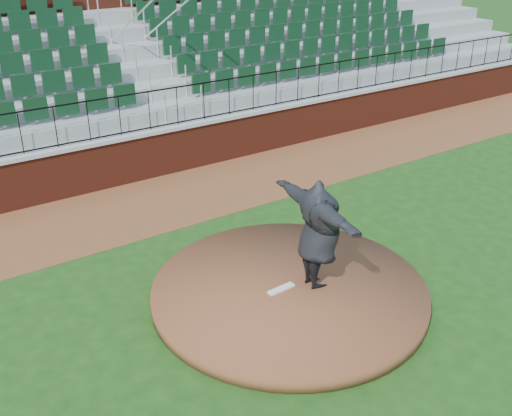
{
  "coord_description": "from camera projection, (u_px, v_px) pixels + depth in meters",
  "views": [
    {
      "loc": [
        -5.77,
        -6.98,
        6.2
      ],
      "look_at": [
        0.0,
        1.5,
        1.3
      ],
      "focal_mm": 42.06,
      "sensor_mm": 36.0,
      "label": 1
    }
  ],
  "objects": [
    {
      "name": "ground",
      "position": [
        303.0,
        302.0,
        10.81
      ],
      "size": [
        90.0,
        90.0,
        0.0
      ],
      "primitive_type": "plane",
      "color": "#1A4313",
      "rests_on": "ground"
    },
    {
      "name": "warning_track",
      "position": [
        168.0,
        199.0,
        14.84
      ],
      "size": [
        34.0,
        3.2,
        0.01
      ],
      "primitive_type": "cube",
      "color": "brown",
      "rests_on": "ground"
    },
    {
      "name": "field_wall",
      "position": [
        139.0,
        158.0,
        15.77
      ],
      "size": [
        34.0,
        0.35,
        1.2
      ],
      "primitive_type": "cube",
      "color": "maroon",
      "rests_on": "ground"
    },
    {
      "name": "wall_cap",
      "position": [
        137.0,
        134.0,
        15.49
      ],
      "size": [
        34.0,
        0.45,
        0.1
      ],
      "primitive_type": "cube",
      "color": "#B7B7B7",
      "rests_on": "field_wall"
    },
    {
      "name": "wall_railing",
      "position": [
        135.0,
        113.0,
        15.26
      ],
      "size": [
        34.0,
        0.05,
        1.0
      ],
      "primitive_type": null,
      "color": "black",
      "rests_on": "wall_cap"
    },
    {
      "name": "seating_stands",
      "position": [
        94.0,
        74.0,
        17.07
      ],
      "size": [
        34.0,
        5.1,
        4.6
      ],
      "primitive_type": null,
      "color": "gray",
      "rests_on": "ground"
    },
    {
      "name": "concourse_wall",
      "position": [
        60.0,
        43.0,
        18.97
      ],
      "size": [
        34.0,
        0.5,
        5.5
      ],
      "primitive_type": "cube",
      "color": "maroon",
      "rests_on": "ground"
    },
    {
      "name": "pitchers_mound",
      "position": [
        289.0,
        292.0,
        10.9
      ],
      "size": [
        4.99,
        4.99,
        0.25
      ],
      "primitive_type": "cylinder",
      "color": "brown",
      "rests_on": "ground"
    },
    {
      "name": "pitching_rubber",
      "position": [
        281.0,
        289.0,
        10.73
      ],
      "size": [
        0.55,
        0.16,
        0.04
      ],
      "primitive_type": "cube",
      "rotation": [
        0.0,
        0.0,
        0.05
      ],
      "color": "white",
      "rests_on": "pitchers_mound"
    },
    {
      "name": "pitcher",
      "position": [
        318.0,
        234.0,
        10.45
      ],
      "size": [
        0.98,
        2.6,
        2.06
      ],
      "primitive_type": "imported",
      "rotation": [
        0.0,
        0.0,
        1.45
      ],
      "color": "black",
      "rests_on": "pitchers_mound"
    }
  ]
}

